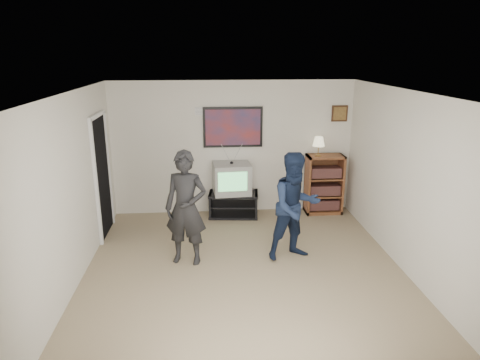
{
  "coord_description": "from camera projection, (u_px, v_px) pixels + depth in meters",
  "views": [
    {
      "loc": [
        -0.5,
        -5.34,
        2.99
      ],
      "look_at": [
        -0.01,
        0.75,
        1.15
      ],
      "focal_mm": 32.0,
      "sensor_mm": 36.0,
      "label": 1
    }
  ],
  "objects": [
    {
      "name": "controller_left",
      "position": [
        182.0,
        175.0,
        6.2
      ],
      "size": [
        0.07,
        0.11,
        0.03
      ],
      "primitive_type": "cube",
      "rotation": [
        0.0,
        0.0,
        -0.37
      ],
      "color": "white",
      "rests_on": "person_tall"
    },
    {
      "name": "bookshelf",
      "position": [
        324.0,
        184.0,
        8.14
      ],
      "size": [
        0.69,
        0.39,
        1.13
      ],
      "primitive_type": null,
      "color": "brown",
      "rests_on": "room_shell"
    },
    {
      "name": "person_short",
      "position": [
        295.0,
        206.0,
        6.26
      ],
      "size": [
        0.93,
        0.81,
        1.63
      ],
      "primitive_type": "imported",
      "rotation": [
        0.0,
        0.0,
        0.27
      ],
      "color": "#142039",
      "rests_on": "room_shell"
    },
    {
      "name": "media_stand",
      "position": [
        233.0,
        204.0,
        8.06
      ],
      "size": [
        0.96,
        0.6,
        0.46
      ],
      "rotation": [
        0.0,
        0.0,
        -0.1
      ],
      "color": "black",
      "rests_on": "room_shell"
    },
    {
      "name": "crt_television",
      "position": [
        232.0,
        178.0,
        7.91
      ],
      "size": [
        0.71,
        0.61,
        0.57
      ],
      "primitive_type": null,
      "rotation": [
        0.0,
        0.0,
        0.07
      ],
      "color": "gray",
      "rests_on": "media_stand"
    },
    {
      "name": "small_picture",
      "position": [
        340.0,
        113.0,
        7.98
      ],
      "size": [
        0.3,
        0.03,
        0.3
      ],
      "primitive_type": "cube",
      "color": "#371D11",
      "rests_on": "room_shell"
    },
    {
      "name": "person_tall",
      "position": [
        186.0,
        208.0,
        6.12
      ],
      "size": [
        0.69,
        0.54,
        1.68
      ],
      "primitive_type": "imported",
      "rotation": [
        0.0,
        0.0,
        -0.24
      ],
      "color": "black",
      "rests_on": "room_shell"
    },
    {
      "name": "room_shell",
      "position": [
        243.0,
        181.0,
        5.97
      ],
      "size": [
        4.51,
        5.0,
        2.51
      ],
      "color": "#79694C",
      "rests_on": "ground"
    },
    {
      "name": "table_lamp",
      "position": [
        319.0,
        146.0,
        7.9
      ],
      "size": [
        0.23,
        0.23,
        0.36
      ],
      "primitive_type": null,
      "color": "#F9EEBD",
      "rests_on": "bookshelf"
    },
    {
      "name": "poster",
      "position": [
        233.0,
        127.0,
        7.88
      ],
      "size": [
        1.1,
        0.03,
        0.75
      ],
      "primitive_type": "cube",
      "color": "black",
      "rests_on": "room_shell"
    },
    {
      "name": "doorway",
      "position": [
        102.0,
        177.0,
        7.06
      ],
      "size": [
        0.03,
        0.85,
        2.0
      ],
      "primitive_type": "cube",
      "color": "black",
      "rests_on": "room_shell"
    },
    {
      "name": "controller_right",
      "position": [
        295.0,
        188.0,
        6.47
      ],
      "size": [
        0.07,
        0.14,
        0.04
      ],
      "primitive_type": "cube",
      "rotation": [
        0.0,
        0.0,
        0.27
      ],
      "color": "white",
      "rests_on": "person_short"
    },
    {
      "name": "air_vent",
      "position": [
        203.0,
        111.0,
        7.76
      ],
      "size": [
        0.28,
        0.02,
        0.14
      ],
      "primitive_type": "cube",
      "color": "white",
      "rests_on": "room_shell"
    }
  ]
}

